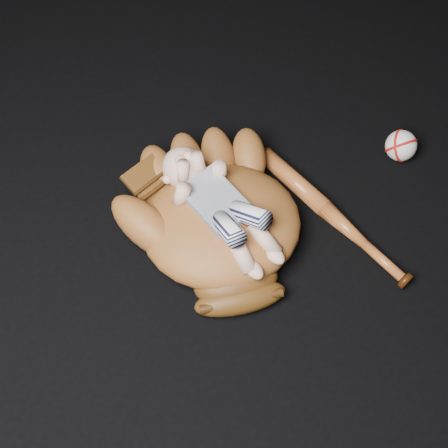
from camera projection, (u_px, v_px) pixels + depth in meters
The scene contains 4 objects.
baseball_glove at pixel (221, 220), 1.34m from camera, with size 0.43×0.49×0.15m, color brown, non-canonical shape.
newborn_baby at pixel (224, 208), 1.30m from camera, with size 0.16×0.35×0.14m, color #E2AA91, non-canonical shape.
baseball_bat at pixel (332, 215), 1.42m from camera, with size 0.04×0.46×0.04m, color #9E4B1E, non-canonical shape.
baseball at pixel (401, 146), 1.51m from camera, with size 0.08×0.08×0.08m, color silver.
Camera 1 is at (-0.35, -0.69, 1.19)m, focal length 50.00 mm.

